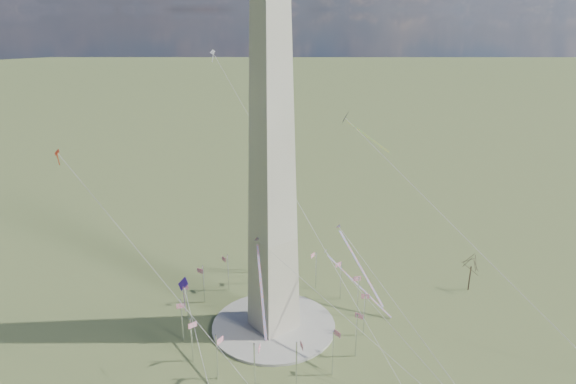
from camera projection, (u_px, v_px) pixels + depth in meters
ground at (274, 327)px, 150.23m from camera, size 2000.00×2000.00×0.00m
plaza at (274, 326)px, 150.09m from camera, size 36.00×36.00×0.80m
washington_monument at (272, 171)px, 134.13m from camera, size 15.56×15.56×100.00m
flagpole_ring at (273, 305)px, 147.79m from camera, size 54.40×54.40×13.00m
tree_near at (471, 265)px, 166.97m from camera, size 7.46×7.46×13.06m
kite_delta_black at (348, 120)px, 166.74m from camera, size 14.66×14.73×13.92m
kite_diamond_purple at (184, 287)px, 124.81m from camera, size 2.01×3.22×10.11m
kite_streamer_left at (353, 254)px, 136.21m from camera, size 4.45×21.44×14.77m
kite_streamer_mid at (260, 272)px, 131.55m from camera, size 12.78×21.66×16.46m
kite_streamer_right at (347, 274)px, 159.09m from camera, size 9.01×23.29×16.56m
kite_small_red at (57, 154)px, 140.75m from camera, size 1.28×2.05×4.65m
kite_small_white at (213, 53)px, 170.37m from camera, size 1.47×1.35×4.06m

